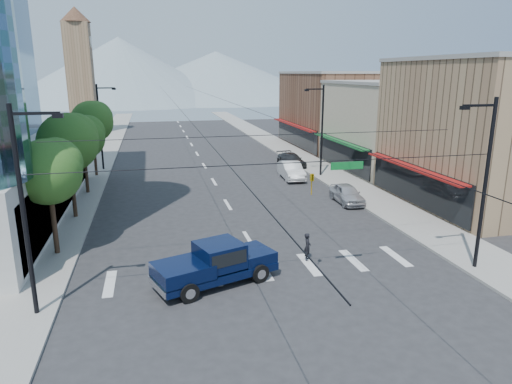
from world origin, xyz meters
The scene contains 21 objects.
ground centered at (0.00, 0.00, 0.00)m, with size 160.00×160.00×0.00m, color #28282B.
sidewalk_left centered at (-12.00, 40.00, 0.07)m, with size 4.00×120.00×0.15m, color gray.
sidewalk_right centered at (12.00, 40.00, 0.07)m, with size 4.00×120.00×0.15m, color gray.
shop_near centered at (20.00, 10.00, 5.50)m, with size 12.00×14.00×11.00m, color #8C6B4C.
shop_mid centered at (20.00, 24.00, 4.50)m, with size 12.00×14.00×9.00m, color tan.
shop_far centered at (20.00, 40.00, 5.00)m, with size 12.00×18.00×10.00m, color brown.
clock_tower centered at (-16.50, 62.00, 10.64)m, with size 4.80×4.80×20.40m.
mountain_left centered at (-15.00, 150.00, 11.00)m, with size 80.00×80.00×22.00m, color gray.
mountain_right centered at (20.00, 160.00, 9.00)m, with size 90.00×90.00×18.00m, color gray.
tree_near centered at (-11.07, 6.10, 4.99)m, with size 3.65×3.64×6.71m.
tree_midnear centered at (-11.07, 13.10, 5.59)m, with size 4.09×4.09×7.52m.
tree_midfar centered at (-11.07, 20.10, 4.99)m, with size 3.65×3.64×6.71m.
tree_far centered at (-11.07, 27.10, 5.59)m, with size 4.09×4.09×7.52m.
signal_rig centered at (0.19, -1.00, 4.64)m, with size 21.80×0.20×9.00m.
lamp_pole_nw centered at (-10.67, 30.00, 4.94)m, with size 2.00×0.25×9.00m.
lamp_pole_ne centered at (10.67, 22.00, 4.94)m, with size 2.00×0.25×9.00m.
pickup_truck centered at (-2.88, 0.37, 1.09)m, with size 6.51×4.10×2.08m.
pedestrian centered at (2.50, 2.11, 0.79)m, with size 0.58×0.38×1.59m, color black.
parked_car_near centered at (9.40, 12.41, 0.75)m, with size 1.76×4.38×1.49m, color #B5B5BA.
parked_car_mid centered at (7.60, 21.62, 0.84)m, with size 1.78×5.10×1.68m, color white.
parked_car_far centered at (9.40, 27.39, 0.73)m, with size 2.04×5.02×1.46m, color #2D2D2F.
Camera 1 is at (-5.55, -20.28, 10.13)m, focal length 32.00 mm.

